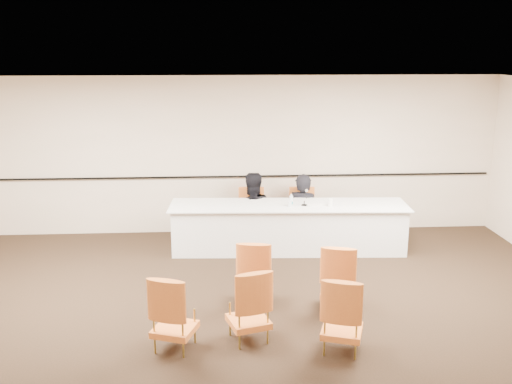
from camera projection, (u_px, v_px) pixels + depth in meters
floor at (247, 327)px, 7.34m from camera, size 10.00×10.00×0.00m
ceiling at (246, 91)px, 6.60m from camera, size 10.00×10.00×0.00m
wall_back at (237, 155)px, 10.84m from camera, size 10.00×0.04×3.00m
wall_rail at (237, 176)px, 10.90m from camera, size 9.80×0.04×0.03m
panel_table at (288, 227)px, 10.05m from camera, size 4.19×1.15×0.83m
panelist_main at (302, 219)px, 10.64m from camera, size 0.74×0.62×1.74m
panelist_main_chair at (302, 214)px, 10.62m from camera, size 0.52×0.52×0.95m
panelist_second at (251, 217)px, 10.62m from camera, size 0.98×0.86×1.71m
panelist_second_chair at (251, 215)px, 10.60m from camera, size 0.52×0.52×0.95m
papers at (316, 205)px, 9.90m from camera, size 0.32×0.25×0.00m
microphone at (304, 198)px, 9.85m from camera, size 0.16×0.21×0.27m
water_bottle at (291, 200)px, 9.84m from camera, size 0.07×0.07×0.21m
drinking_glass at (290, 204)px, 9.81m from camera, size 0.08×0.08×0.10m
coffee_cup at (330, 203)px, 9.81m from camera, size 0.11×0.11×0.14m
aud_chair_front_mid at (255, 272)px, 7.90m from camera, size 0.57×0.57×0.95m
aud_chair_front_right at (338, 276)px, 7.74m from camera, size 0.61×0.61×0.95m
aud_chair_back_left at (174, 312)px, 6.71m from camera, size 0.64×0.64×0.95m
aud_chair_back_mid at (248, 304)px, 6.90m from camera, size 0.62×0.62×0.95m
aud_chair_back_right at (343, 313)px, 6.66m from camera, size 0.63×0.63×0.95m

